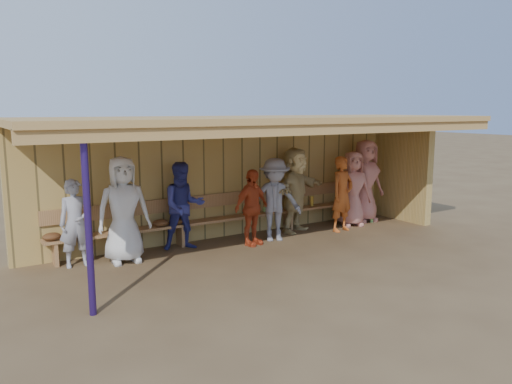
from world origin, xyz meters
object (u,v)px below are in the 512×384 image
Objects in this scene: player_f at (295,190)px; player_g at (342,194)px; player_a at (76,223)px; player_e at (275,200)px; bench at (236,212)px; player_h at (365,181)px; player_b at (123,210)px; player_c at (183,206)px; player_d at (252,208)px; player_extra at (353,189)px.

player_f reaches higher than player_g.
player_a is 3.80m from player_e.
player_a reaches higher than bench.
player_b is at bearing -176.70° from player_h.
player_e is 0.91× the size of player_f.
player_a is at bearing 165.85° from player_g.
player_c is 0.91× the size of player_f.
player_d is 0.91× the size of player_g.
player_extra is 0.22× the size of bench.
player_d is at bearing -171.71° from player_h.
player_f is 2.00m from player_h.
player_e reaches higher than player_d.
player_extra is (1.45, -0.23, -0.07)m from player_f.
player_b is 3.82m from player_f.
player_d is at bearing -2.28° from player_b.
player_f is at bearing 11.03° from player_c.
bench is at bearing 24.03° from player_c.
player_c is 2.61m from player_f.
player_b is 5.81m from player_h.
player_extra is at bearing -0.70° from player_a.
player_g is at bearing -53.31° from player_f.
player_g is at bearing -20.20° from bench.
player_f reaches higher than player_extra.
player_g is 0.96× the size of player_extra.
player_g is at bearing 2.94° from player_c.
player_b is 4.72m from player_g.
player_f reaches higher than player_e.
player_d is (1.24, -0.43, -0.09)m from player_c.
bench is (-2.74, 0.54, -0.33)m from player_extra.
player_d is at bearing 169.34° from player_g.
player_a is 3.31m from bench.
bench is (0.08, 0.74, -0.22)m from player_d.
player_a is at bearing -162.09° from player_e.
player_g is (0.90, -0.50, -0.10)m from player_f.
player_d is at bearing -157.69° from player_extra.
player_e is at bearing -158.05° from player_extra.
player_h reaches higher than player_e.
player_g is 0.84× the size of player_h.
player_h is 0.59m from player_extra.
player_a is 0.89× the size of player_e.
player_c is (1.20, 0.19, -0.09)m from player_b.
player_e is (3.02, -0.19, -0.09)m from player_b.
player_b reaches higher than player_e.
player_e is 1.70m from player_g.
player_h is (1.10, 0.44, 0.15)m from player_g.
bench is (-0.49, 0.68, -0.31)m from player_e.
player_extra reaches higher than bench.
player_d is 0.89× the size of player_e.
player_e is at bearing -54.02° from bench.
player_c reaches higher than bench.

